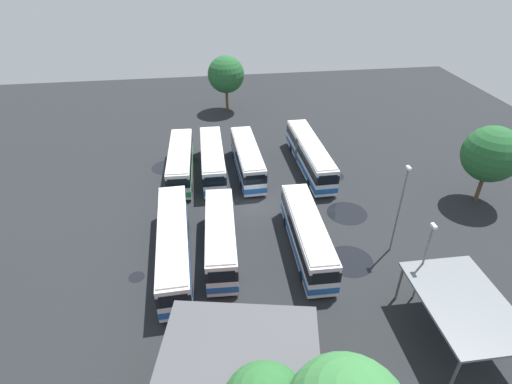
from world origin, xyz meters
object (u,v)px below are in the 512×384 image
object	(u,v)px
bus_row1_slot3	(307,234)
lamp_post_far_corner	(424,259)
lamp_post_mid_lot	(400,207)
tree_west_edge	(491,154)
bus_row0_slot2	(247,159)
bus_row0_slot0	(181,162)
bus_row1_slot1	(221,237)
maintenance_shelter	(465,303)
bus_row0_slot4	(310,154)
bus_row0_slot1	(212,159)
depot_building	(240,383)
tree_northwest	(226,74)
bus_row1_slot0	(174,244)

from	to	relation	value
bus_row1_slot3	lamp_post_far_corner	world-z (taller)	lamp_post_far_corner
lamp_post_mid_lot	tree_west_edge	bearing A→B (deg)	117.13
bus_row0_slot2	lamp_post_mid_lot	bearing A→B (deg)	35.20
bus_row0_slot0	bus_row1_slot3	world-z (taller)	same
bus_row0_slot0	bus_row0_slot2	size ratio (longest dim) A/B	1.00
bus_row1_slot1	maintenance_shelter	world-z (taller)	maintenance_shelter
bus_row0_slot4	bus_row0_slot0	bearing A→B (deg)	-90.84
bus_row0_slot1	maintenance_shelter	xyz separation A→B (m)	(26.61, 16.25, 1.60)
bus_row1_slot1	maintenance_shelter	xyz separation A→B (m)	(11.64, 16.28, 1.60)
bus_row0_slot0	lamp_post_mid_lot	distance (m)	25.84
bus_row0_slot4	depot_building	distance (m)	31.86
depot_building	lamp_post_mid_lot	world-z (taller)	lamp_post_mid_lot
depot_building	maintenance_shelter	distance (m)	16.43
tree_west_edge	lamp_post_mid_lot	bearing A→B (deg)	-62.87
depot_building	lamp_post_far_corner	distance (m)	16.67
depot_building	lamp_post_far_corner	world-z (taller)	lamp_post_far_corner
tree_west_edge	bus_row0_slot4	bearing A→B (deg)	-120.76
tree_northwest	bus_row0_slot2	bearing A→B (deg)	2.14
lamp_post_mid_lot	bus_row0_slot4	bearing A→B (deg)	-167.32
bus_row1_slot1	lamp_post_mid_lot	world-z (taller)	lamp_post_mid_lot
depot_building	tree_west_edge	size ratio (longest dim) A/B	1.19
depot_building	tree_west_edge	bearing A→B (deg)	124.77
bus_row0_slot1	lamp_post_far_corner	xyz separation A→B (m)	(22.62, 15.13, 2.24)
bus_row0_slot2	bus_row0_slot4	bearing A→B (deg)	90.90
bus_row1_slot1	depot_building	size ratio (longest dim) A/B	1.11
bus_row0_slot2	depot_building	size ratio (longest dim) A/B	1.17
bus_row1_slot3	tree_northwest	bearing A→B (deg)	-173.09
bus_row0_slot1	depot_building	distance (m)	29.84
lamp_post_mid_lot	lamp_post_far_corner	size ratio (longest dim) A/B	1.20
bus_row0_slot0	bus_row0_slot2	distance (m)	8.03
bus_row1_slot0	lamp_post_far_corner	bearing A→B (deg)	69.29
tree_west_edge	lamp_post_far_corner	bearing A→B (deg)	-47.04
tree_northwest	lamp_post_mid_lot	bearing A→B (deg)	18.23
maintenance_shelter	tree_northwest	size ratio (longest dim) A/B	0.99
bus_row1_slot0	lamp_post_mid_lot	bearing A→B (deg)	86.04
bus_row1_slot1	bus_row1_slot3	xyz separation A→B (m)	(0.71, 7.86, 0.00)
bus_row1_slot1	bus_row0_slot1	bearing A→B (deg)	179.88
lamp_post_far_corner	depot_building	bearing A→B (deg)	-64.29
lamp_post_mid_lot	tree_west_edge	world-z (taller)	lamp_post_mid_lot
bus_row0_slot4	depot_building	size ratio (longest dim) A/B	1.41
bus_row0_slot1	bus_row0_slot4	world-z (taller)	same
bus_row1_slot0	lamp_post_mid_lot	size ratio (longest dim) A/B	1.64
bus_row0_slot2	lamp_post_far_corner	world-z (taller)	lamp_post_far_corner
tree_northwest	bus_row1_slot0	bearing A→B (deg)	-12.01
bus_row0_slot1	tree_northwest	size ratio (longest dim) A/B	1.40
bus_row0_slot1	bus_row0_slot2	xyz separation A→B (m)	(0.39, 4.22, -0.00)
bus_row0_slot2	bus_row1_slot3	world-z (taller)	same
bus_row1_slot1	tree_west_edge	world-z (taller)	tree_west_edge
bus_row1_slot3	lamp_post_mid_lot	size ratio (longest dim) A/B	1.41
bus_row0_slot0	bus_row1_slot3	size ratio (longest dim) A/B	0.97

